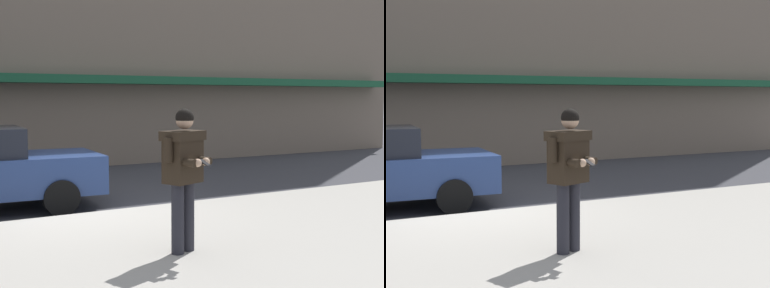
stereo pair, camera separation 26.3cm
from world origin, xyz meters
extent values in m
plane|color=#3D3D42|center=(0.00, 0.00, 0.00)|extent=(80.00, 80.00, 0.00)
cube|color=#A8A399|center=(1.00, -2.85, 0.07)|extent=(32.00, 5.30, 0.14)
cube|color=silver|center=(1.00, 0.05, 0.00)|extent=(28.00, 0.12, 0.01)
cube|color=#195133|center=(1.00, 6.15, 2.60)|extent=(26.60, 0.70, 0.24)
cylinder|color=black|center=(-0.02, 2.10, 0.32)|extent=(0.65, 0.26, 0.64)
cylinder|color=black|center=(-0.13, 0.40, 0.32)|extent=(0.65, 0.26, 0.64)
cylinder|color=#23232B|center=(0.55, -3.00, 0.58)|extent=(0.16, 0.16, 0.88)
cylinder|color=#23232B|center=(0.37, -3.07, 0.58)|extent=(0.16, 0.16, 0.88)
cube|color=black|center=(0.46, -3.04, 1.34)|extent=(0.54, 0.45, 0.64)
cube|color=black|center=(0.46, -3.04, 1.61)|extent=(0.61, 0.51, 0.12)
cylinder|color=black|center=(0.71, -2.94, 1.45)|extent=(0.11, 0.11, 0.30)
cylinder|color=black|center=(0.66, -3.13, 1.30)|extent=(0.20, 0.32, 0.10)
sphere|color=tan|center=(0.64, -3.28, 1.30)|extent=(0.10, 0.10, 0.10)
cylinder|color=black|center=(0.21, -3.13, 1.45)|extent=(0.11, 0.11, 0.30)
cylinder|color=black|center=(0.38, -3.24, 1.30)|extent=(0.20, 0.32, 0.10)
sphere|color=tan|center=(0.49, -3.34, 1.30)|extent=(0.10, 0.10, 0.10)
cube|color=black|center=(0.58, -3.35, 1.30)|extent=(0.12, 0.16, 0.07)
sphere|color=tan|center=(0.47, -3.06, 1.80)|extent=(0.22, 0.22, 0.22)
sphere|color=black|center=(0.47, -3.06, 1.83)|extent=(0.23, 0.23, 0.23)
camera|label=1|loc=(-2.66, -8.83, 2.08)|focal=50.00mm
camera|label=2|loc=(-2.43, -8.95, 2.08)|focal=50.00mm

